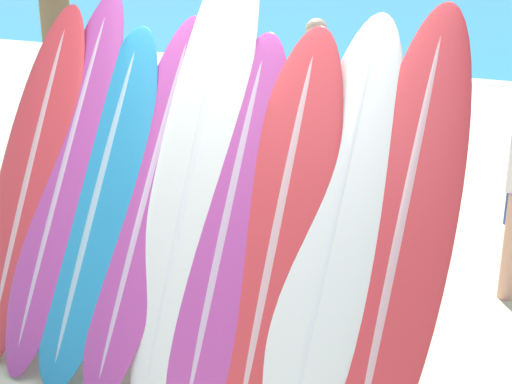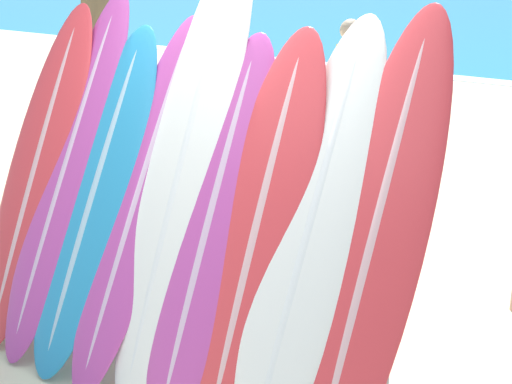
% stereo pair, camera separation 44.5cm
% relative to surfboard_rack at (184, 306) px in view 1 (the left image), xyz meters
% --- Properties ---
extents(surfboard_rack, '(2.65, 0.04, 0.90)m').
position_rel_surfboard_rack_xyz_m(surfboard_rack, '(0.00, 0.00, 0.00)').
color(surfboard_rack, slate).
rests_on(surfboard_rack, ground_plane).
extents(surfboard_slot_0, '(0.55, 1.02, 2.05)m').
position_rel_surfboard_rack_xyz_m(surfboard_slot_0, '(-1.14, 0.03, 0.54)').
color(surfboard_slot_0, red).
rests_on(surfboard_slot_0, ground_plane).
extents(surfboard_slot_1, '(0.49, 1.16, 2.14)m').
position_rel_surfboard_rack_xyz_m(surfboard_slot_1, '(-0.88, 0.06, 0.58)').
color(surfboard_slot_1, '#B23D8E').
rests_on(surfboard_slot_1, ground_plane).
extents(surfboard_slot_2, '(0.56, 1.05, 1.95)m').
position_rel_surfboard_rack_xyz_m(surfboard_slot_2, '(-0.59, 0.02, 0.49)').
color(surfboard_slot_2, teal).
rests_on(surfboard_slot_2, ground_plane).
extents(surfboard_slot_3, '(0.48, 1.12, 2.02)m').
position_rel_surfboard_rack_xyz_m(surfboard_slot_3, '(-0.27, 0.04, 0.52)').
color(surfboard_slot_3, '#B23D8E').
rests_on(surfboard_slot_3, ground_plane).
extents(surfboard_slot_4, '(0.50, 1.18, 2.49)m').
position_rel_surfboard_rack_xyz_m(surfboard_slot_4, '(0.01, 0.13, 0.76)').
color(surfboard_slot_4, silver).
rests_on(surfboard_slot_4, ground_plane).
extents(surfboard_slot_5, '(0.53, 0.97, 1.96)m').
position_rel_surfboard_rack_xyz_m(surfboard_slot_5, '(0.28, 0.01, 0.50)').
color(surfboard_slot_5, '#B23D8E').
rests_on(surfboard_slot_5, ground_plane).
extents(surfboard_slot_6, '(0.53, 0.94, 2.01)m').
position_rel_surfboard_rack_xyz_m(surfboard_slot_6, '(0.57, 0.02, 0.52)').
color(surfboard_slot_6, red).
rests_on(surfboard_slot_6, ground_plane).
extents(surfboard_slot_7, '(0.51, 1.11, 2.08)m').
position_rel_surfboard_rack_xyz_m(surfboard_slot_7, '(0.85, 0.04, 0.55)').
color(surfboard_slot_7, silver).
rests_on(surfboard_slot_7, ground_plane).
extents(surfboard_slot_8, '(0.49, 1.09, 2.14)m').
position_rel_surfboard_rack_xyz_m(surfboard_slot_8, '(1.17, 0.07, 0.58)').
color(surfboard_slot_8, red).
rests_on(surfboard_slot_8, ground_plane).
extents(person_far_left, '(0.29, 0.23, 1.69)m').
position_rel_surfboard_rack_xyz_m(person_far_left, '(-1.11, 4.00, 0.44)').
color(person_far_left, beige).
rests_on(person_far_left, ground_plane).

